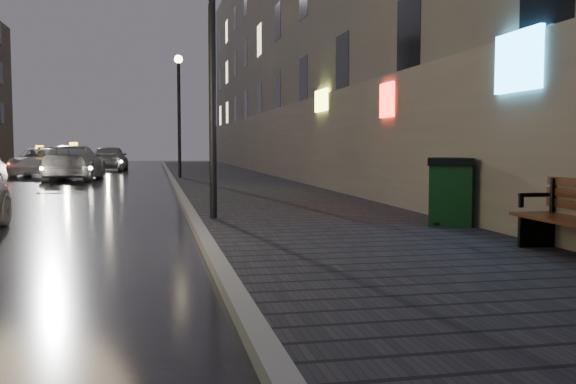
# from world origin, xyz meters

# --- Properties ---
(ground) EXTENTS (120.00, 120.00, 0.00)m
(ground) POSITION_xyz_m (0.00, 0.00, 0.00)
(ground) COLOR black
(ground) RESTS_ON ground
(sidewalk) EXTENTS (4.60, 58.00, 0.15)m
(sidewalk) POSITION_xyz_m (3.90, 21.00, 0.07)
(sidewalk) COLOR black
(sidewalk) RESTS_ON ground
(curb) EXTENTS (0.20, 58.00, 0.15)m
(curb) POSITION_xyz_m (1.50, 21.00, 0.07)
(curb) COLOR slate
(curb) RESTS_ON ground
(building_near) EXTENTS (1.80, 50.00, 13.00)m
(building_near) POSITION_xyz_m (7.10, 25.00, 6.50)
(building_near) COLOR #605B54
(building_near) RESTS_ON ground
(lamp_near) EXTENTS (0.36, 0.36, 5.28)m
(lamp_near) POSITION_xyz_m (1.85, 6.00, 3.49)
(lamp_near) COLOR black
(lamp_near) RESTS_ON sidewalk
(lamp_far) EXTENTS (0.36, 0.36, 5.28)m
(lamp_far) POSITION_xyz_m (1.85, 22.00, 3.49)
(lamp_far) COLOR black
(lamp_far) RESTS_ON sidewalk
(trash_bin) EXTENTS (1.02, 1.02, 1.18)m
(trash_bin) POSITION_xyz_m (5.80, 4.07, 0.75)
(trash_bin) COLOR black
(trash_bin) RESTS_ON sidewalk
(taxi_mid) EXTENTS (2.52, 5.47, 1.55)m
(taxi_mid) POSITION_xyz_m (-2.75, 23.72, 0.77)
(taxi_mid) COLOR silver
(taxi_mid) RESTS_ON ground
(taxi_far) EXTENTS (2.45, 5.12, 1.41)m
(taxi_far) POSITION_xyz_m (-4.86, 27.86, 0.70)
(taxi_far) COLOR white
(taxi_far) RESTS_ON ground
(car_far) EXTENTS (2.15, 4.70, 1.56)m
(car_far) POSITION_xyz_m (-1.85, 34.10, 0.78)
(car_far) COLOR #9D9FA5
(car_far) RESTS_ON ground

